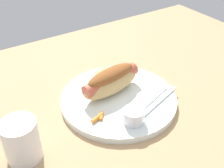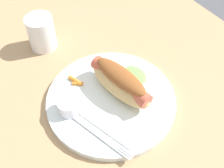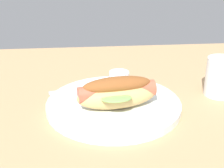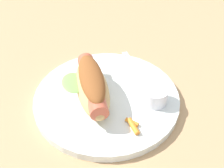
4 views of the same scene
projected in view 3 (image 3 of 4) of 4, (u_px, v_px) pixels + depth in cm
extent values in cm
cube|color=tan|center=(99.00, 109.00, 68.60)|extent=(120.00, 90.00, 1.80)
cylinder|color=white|center=(114.00, 105.00, 66.76)|extent=(28.77, 28.77, 1.60)
ellipsoid|color=tan|center=(117.00, 95.00, 62.90)|extent=(17.29, 8.56, 5.33)
cylinder|color=#C1563D|center=(117.00, 91.00, 62.53)|extent=(16.20, 5.83, 3.32)
ellipsoid|color=brown|center=(117.00, 85.00, 61.94)|extent=(14.60, 6.69, 3.04)
ellipsoid|color=#7FC65B|center=(117.00, 98.00, 59.26)|extent=(6.52, 5.18, 1.03)
cylinder|color=white|center=(119.00, 78.00, 74.37)|extent=(4.76, 4.76, 3.16)
cube|color=silver|center=(88.00, 87.00, 72.72)|extent=(11.81, 4.60, 0.40)
cube|color=silver|center=(56.00, 92.00, 70.47)|extent=(3.15, 1.21, 0.40)
cube|color=silver|center=(56.00, 92.00, 70.09)|extent=(3.15, 1.21, 0.40)
cube|color=silver|center=(56.00, 93.00, 69.71)|extent=(3.15, 1.21, 0.40)
cube|color=silver|center=(90.00, 90.00, 71.19)|extent=(15.18, 5.97, 0.36)
cylinder|color=orange|center=(149.00, 89.00, 70.92)|extent=(3.62, 2.02, 0.95)
cylinder|color=orange|center=(144.00, 90.00, 70.77)|extent=(2.10, 2.47, 0.75)
cylinder|color=white|center=(221.00, 77.00, 71.50)|extent=(6.94, 6.94, 9.01)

